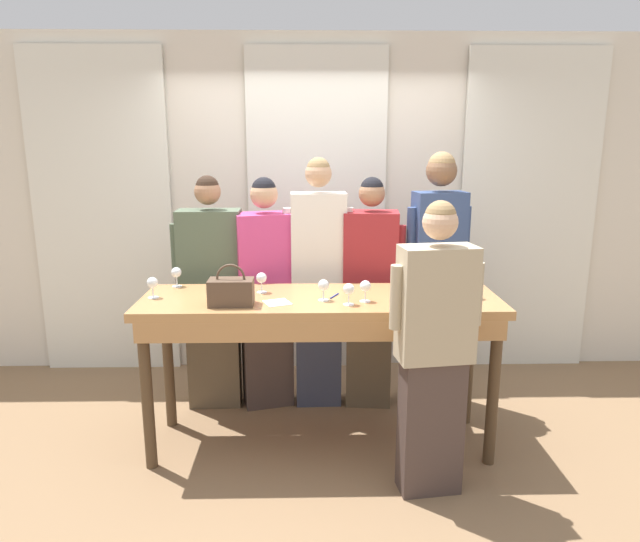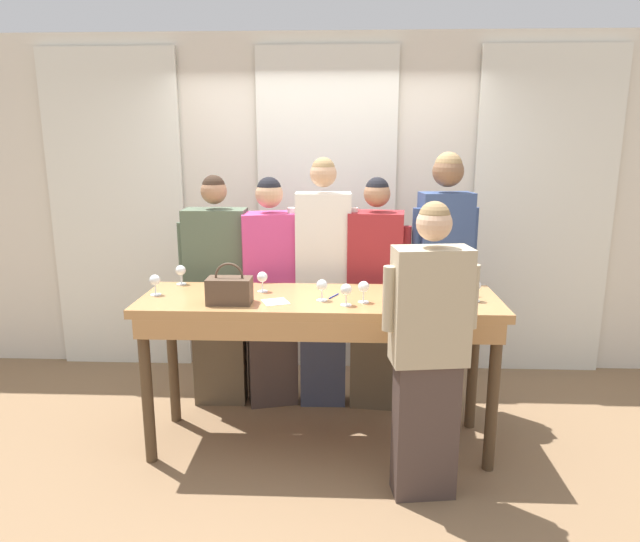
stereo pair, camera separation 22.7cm
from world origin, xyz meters
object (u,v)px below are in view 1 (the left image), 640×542
Objects in this scene: guest_pink_top at (266,293)px; wine_bottle at (458,274)px; wine_glass_center_right at (176,273)px; guest_cream_sweater at (318,281)px; handbag at (231,291)px; wine_glass_front_left at (261,279)px; guest_navy_coat at (437,273)px; wine_glass_front_right at (349,290)px; wine_glass_back_left at (439,273)px; guest_striped_shirt at (370,293)px; wine_glass_center_left at (152,284)px; host_pouring at (434,349)px; guest_olive_jacket at (212,293)px; wine_glass_front_mid at (474,284)px; tasting_bar at (320,316)px; wine_glass_back_mid at (324,286)px; wine_glass_center_mid at (365,287)px.

wine_bottle is at bearing -20.70° from guest_pink_top.
guest_cream_sweater is at bearing 18.79° from wine_glass_center_right.
handbag is 0.14× the size of guest_cream_sweater.
wine_glass_front_left is 0.63m from guest_cream_sweater.
guest_navy_coat is at bearing -0.00° from guest_pink_top.
wine_glass_front_right is at bearing -28.30° from wine_glass_front_left.
wine_glass_front_right is 1.00× the size of wine_glass_back_left.
guest_pink_top and guest_striped_shirt have the same top height.
guest_navy_coat is (1.24, 0.49, -0.09)m from wine_glass_front_left.
host_pouring reaches higher than wine_glass_center_left.
wine_bottle is at bearing -16.09° from guest_olive_jacket.
wine_glass_front_mid is 0.33m from wine_glass_back_left.
wine_bottle is at bearing 66.25° from host_pouring.
handbag reaches higher than wine_glass_front_left.
guest_olive_jacket is 1.04× the size of host_pouring.
wine_glass_front_right is 1.24m from guest_olive_jacket.
wine_bottle is 0.18× the size of guest_olive_jacket.
guest_navy_coat is (0.86, 0.62, 0.12)m from tasting_bar.
guest_pink_top is at bearing 120.49° from wine_glass_back_mid.
tasting_bar is 16.96× the size of wine_glass_front_right.
guest_olive_jacket reaches higher than wine_glass_center_left.
tasting_bar is at bearing 140.43° from host_pouring.
wine_glass_back_mid is 1.09m from guest_navy_coat.
wine_glass_front_right is (0.16, -0.16, 0.21)m from tasting_bar.
guest_cream_sweater is at bearing 155.56° from wine_glass_back_left.
wine_glass_back_mid is at bearing 143.07° from host_pouring.
wine_glass_front_left is 1.33m from wine_glass_front_mid.
wine_glass_center_right is at bearing 178.73° from wine_glass_back_left.
wine_glass_center_left is (-1.98, 0.06, -0.00)m from wine_glass_front_mid.
tasting_bar is 0.22m from wine_glass_back_mid.
tasting_bar is 1.31× the size of guest_striped_shirt.
wine_bottle is 2.39× the size of wine_glass_front_left.
guest_navy_coat reaches higher than wine_glass_back_left.
guest_striped_shirt is at bearing 101.56° from host_pouring.
guest_cream_sweater is at bearing 91.77° from wine_glass_back_mid.
wine_glass_front_left is (-1.26, -0.01, -0.02)m from wine_bottle.
guest_cream_sweater is at bearing 52.81° from wine_glass_front_left.
wine_glass_front_left is 1.00× the size of wine_glass_center_left.
wine_glass_center_mid is at bearing -69.01° from guest_cream_sweater.
wine_bottle is (0.89, 0.14, 0.23)m from tasting_bar.
host_pouring is (1.39, -1.12, -0.01)m from guest_olive_jacket.
wine_glass_back_mid is at bearing -167.08° from wine_bottle.
handbag is at bearing 178.97° from wine_glass_front_right.
wine_glass_front_mid is (0.06, -0.17, -0.02)m from wine_bottle.
handbag is 1.38m from wine_glass_back_left.
wine_glass_center_left is (-1.04, 0.02, 0.21)m from tasting_bar.
guest_striped_shirt is 0.51m from guest_navy_coat.
guest_navy_coat is at bearing 35.78° from tasting_bar.
guest_striped_shirt is at bearing 0.00° from guest_cream_sweater.
wine_glass_center_right is 1.03m from wine_glass_back_mid.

